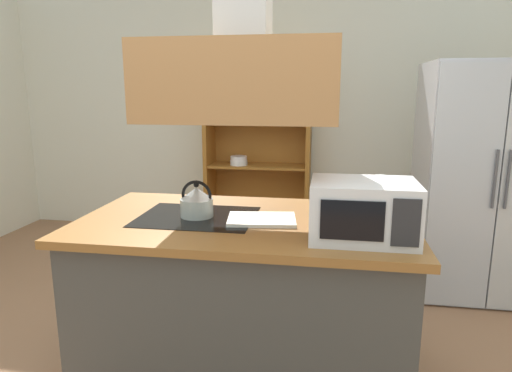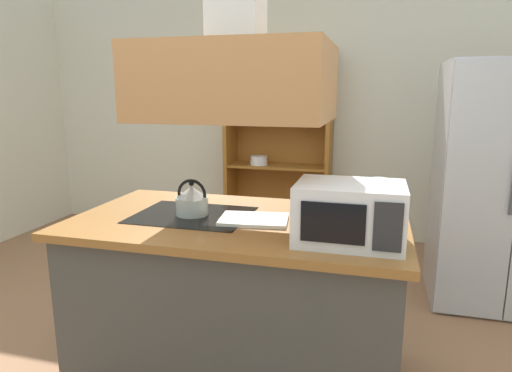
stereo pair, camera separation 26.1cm
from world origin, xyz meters
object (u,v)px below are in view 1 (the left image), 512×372
dish_cabinet (258,157)px  wine_glass_on_counter (380,185)px  kettle (197,202)px  microwave (363,210)px  refrigerator (481,181)px  cutting_board (262,219)px

dish_cabinet → wine_glass_on_counter: size_ratio=9.37×
dish_cabinet → kettle: 2.44m
kettle → microwave: microwave is taller
kettle → wine_glass_on_counter: 0.98m
refrigerator → dish_cabinet: dish_cabinet is taller
wine_glass_on_counter → dish_cabinet: bearing=114.6°
kettle → microwave: bearing=-14.6°
dish_cabinet → cutting_board: dish_cabinet is taller
microwave → wine_glass_on_counter: microwave is taller
cutting_board → wine_glass_on_counter: bearing=23.0°
dish_cabinet → microwave: bearing=-71.4°
kettle → wine_glass_on_counter: bearing=13.7°
refrigerator → microwave: size_ratio=3.81×
refrigerator → wine_glass_on_counter: size_ratio=8.51×
dish_cabinet → microwave: (0.89, -2.65, 0.17)m
dish_cabinet → kettle: dish_cabinet is taller
refrigerator → kettle: (-1.82, -1.38, 0.10)m
kettle → microwave: (0.83, -0.21, 0.05)m
refrigerator → cutting_board: (-1.47, -1.40, 0.03)m
dish_cabinet → microwave: size_ratio=4.20×
cutting_board → refrigerator: bearing=43.6°
kettle → microwave: 0.86m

